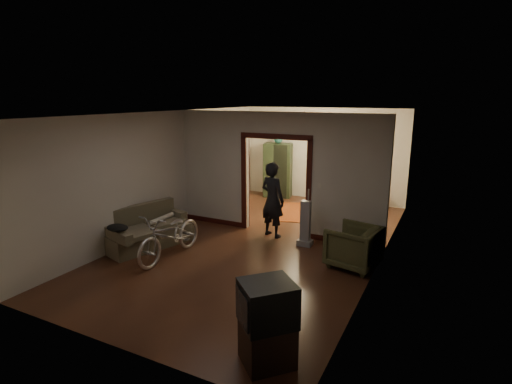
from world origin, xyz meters
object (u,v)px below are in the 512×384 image
Objects in this scene: desk at (349,192)px; locker at (278,170)px; sofa at (149,226)px; bicycle at (170,235)px; armchair at (353,246)px; person at (273,200)px.

locker is at bearing 169.25° from desk.
sofa is 0.91m from bicycle.
armchair is (3.32, 1.20, -0.08)m from bicycle.
sofa is at bearing -109.71° from locker.
sofa is at bearing 159.06° from bicycle.
person is at bearing -101.54° from armchair.
person is (1.27, 2.07, 0.38)m from bicycle.
bicycle reaches higher than armchair.
locker reaches higher than bicycle.
desk is (0.93, 3.37, -0.46)m from person.
bicycle is 1.67× the size of desk.
bicycle reaches higher than desk.
bicycle is 2.08× the size of armchair.
desk is at bearing -153.76° from armchair.
armchair is 0.51× the size of person.
person is (-2.06, 0.87, 0.46)m from armchair.
locker is at bearing -130.18° from armchair.
desk is (2.19, 5.43, -0.08)m from bicycle.
bicycle is 3.53m from armchair.
bicycle is at bearing -58.84° from armchair.
sofa is 2.77m from person.
armchair is 0.81× the size of desk.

